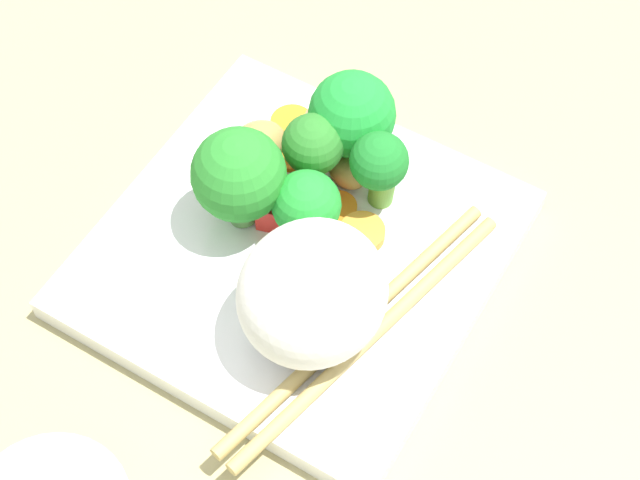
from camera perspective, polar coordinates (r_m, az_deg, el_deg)
ground_plane at (r=66.31cm, az=-1.24°, el=-1.60°), size 110.00×110.00×2.00cm
square_plate at (r=64.72cm, az=-1.27°, el=-0.75°), size 24.27×24.27×1.73cm
rice_mound at (r=57.82cm, az=-0.43°, el=-2.95°), size 9.38×8.82×7.66cm
broccoli_floret_0 at (r=63.85cm, az=-0.42°, el=5.13°), size 3.90×3.90×5.91cm
broccoli_floret_1 at (r=61.91cm, az=-0.67°, el=1.87°), size 4.26×4.26×5.42cm
broccoli_floret_2 at (r=64.96cm, az=1.79°, el=6.93°), size 5.57×5.57×7.02cm
broccoli_floret_3 at (r=63.02cm, az=3.31°, el=4.20°), size 3.68×3.68×5.96cm
broccoli_floret_4 at (r=62.06cm, az=-4.29°, el=3.83°), size 5.82×5.82×7.51cm
carrot_slice_0 at (r=69.19cm, az=-1.56°, el=6.41°), size 2.92×2.92×0.78cm
carrot_slice_1 at (r=66.52cm, az=-3.06°, el=3.21°), size 3.60×3.60×0.49cm
carrot_slice_2 at (r=65.20cm, az=0.99°, el=1.77°), size 3.41×3.41×0.60cm
carrot_slice_3 at (r=64.09cm, az=2.35°, el=0.39°), size 3.96×3.96×0.78cm
carrot_slice_4 at (r=67.72cm, az=-1.63°, el=4.59°), size 2.85×2.85×0.40cm
pepper_chunk_0 at (r=64.27cm, az=-2.47°, el=1.68°), size 2.75×2.65×2.09cm
pepper_chunk_1 at (r=64.92cm, az=-0.77°, el=2.12°), size 3.38×2.89×1.50cm
chicken_piece_1 at (r=66.06cm, az=1.32°, el=3.88°), size 2.40×2.97×2.02cm
chicken_piece_2 at (r=68.42cm, az=0.56°, el=6.76°), size 4.70×4.41×2.47cm
chicken_piece_3 at (r=66.96cm, az=-3.46°, el=5.32°), size 4.80×4.42×2.80cm
chopstick_pair at (r=60.55cm, az=2.38°, el=-5.05°), size 22.41×6.32×0.86cm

